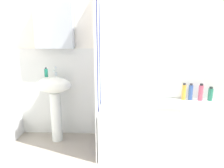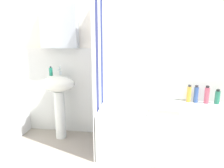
{
  "view_description": "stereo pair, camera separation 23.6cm",
  "coord_description": "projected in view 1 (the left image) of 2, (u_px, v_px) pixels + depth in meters",
  "views": [
    {
      "loc": [
        -0.17,
        -1.51,
        1.38
      ],
      "look_at": [
        -0.25,
        0.79,
        0.83
      ],
      "focal_mm": 33.64,
      "sensor_mm": 36.0,
      "label": 1
    },
    {
      "loc": [
        0.07,
        -1.49,
        1.38
      ],
      "look_at": [
        -0.25,
        0.79,
        0.83
      ],
      "focal_mm": 33.64,
      "sensor_mm": 36.0,
      "label": 2
    }
  ],
  "objects": [
    {
      "name": "bathtub",
      "position": [
        162.0,
        128.0,
        2.55
      ],
      "size": [
        1.51,
        0.7,
        0.54
      ],
      "primitive_type": "cube",
      "color": "white",
      "rests_on": "ground_plane"
    },
    {
      "name": "lotion_bottle",
      "position": [
        210.0,
        94.0,
        2.71
      ],
      "size": [
        0.06,
        0.06,
        0.18
      ],
      "color": "#28795D",
      "rests_on": "bathtub"
    },
    {
      "name": "wall_back_tiled",
      "position": [
        127.0,
        53.0,
        2.75
      ],
      "size": [
        3.6,
        0.18,
        2.4
      ],
      "color": "white",
      "rests_on": "ground_plane"
    },
    {
      "name": "conditioner_bottle",
      "position": [
        191.0,
        92.0,
        2.74
      ],
      "size": [
        0.05,
        0.05,
        0.22
      ],
      "color": "#335395",
      "rests_on": "bathtub"
    },
    {
      "name": "towel_folded",
      "position": [
        163.0,
        109.0,
        2.3
      ],
      "size": [
        0.34,
        0.24,
        0.09
      ],
      "primitive_type": "cube",
      "rotation": [
        0.0,
        0.0,
        -0.05
      ],
      "color": "silver",
      "rests_on": "bathtub"
    },
    {
      "name": "shampoo_bottle",
      "position": [
        184.0,
        92.0,
        2.75
      ],
      "size": [
        0.05,
        0.05,
        0.22
      ],
      "color": "gold",
      "rests_on": "bathtub"
    },
    {
      "name": "body_wash_bottle",
      "position": [
        201.0,
        92.0,
        2.71
      ],
      "size": [
        0.06,
        0.06,
        0.22
      ],
      "color": "#C24E64",
      "rests_on": "bathtub"
    },
    {
      "name": "faucet",
      "position": [
        55.0,
        72.0,
        2.69
      ],
      "size": [
        0.03,
        0.12,
        0.12
      ],
      "color": "silver",
      "rests_on": "sink"
    },
    {
      "name": "sink",
      "position": [
        55.0,
        95.0,
        2.67
      ],
      "size": [
        0.44,
        0.34,
        0.85
      ],
      "color": "white",
      "rests_on": "ground_plane"
    },
    {
      "name": "soap_dispenser",
      "position": [
        46.0,
        73.0,
        2.64
      ],
      "size": [
        0.04,
        0.04,
        0.13
      ],
      "color": "#1D765B",
      "rests_on": "sink"
    },
    {
      "name": "shower_curtain",
      "position": [
        98.0,
        68.0,
        2.41
      ],
      "size": [
        0.01,
        0.7,
        2.0
      ],
      "color": "white",
      "rests_on": "ground_plane"
    }
  ]
}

